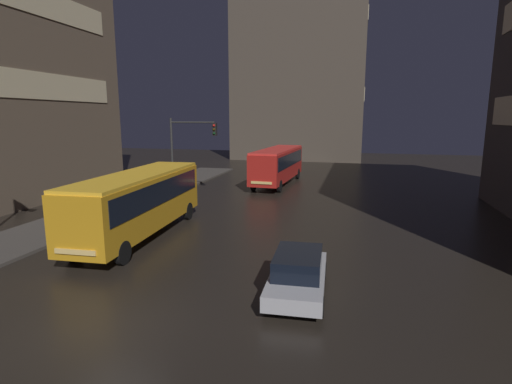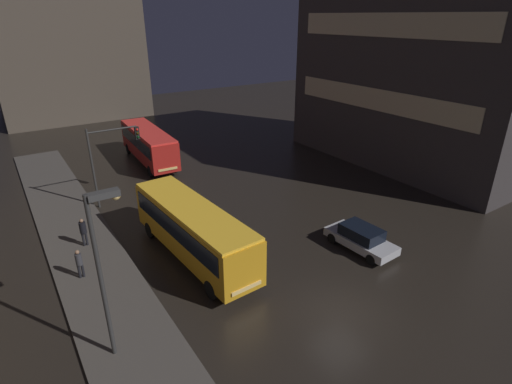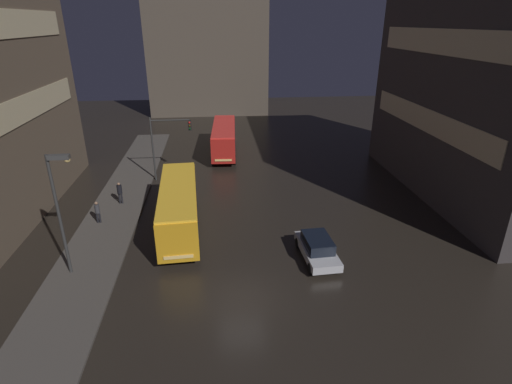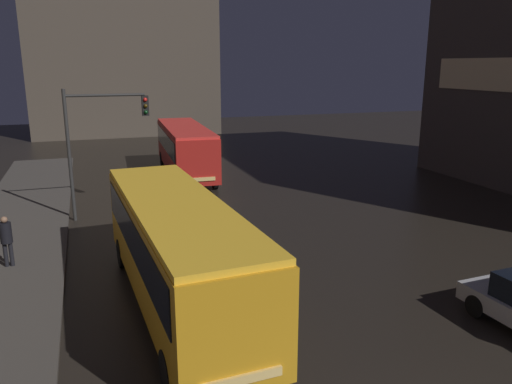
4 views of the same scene
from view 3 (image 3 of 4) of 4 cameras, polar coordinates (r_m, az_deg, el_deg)
ground_plane at (r=22.02m, az=-2.07°, el=-15.02°), size 120.00×120.00×0.00m
sidewalk_left at (r=31.48m, az=-20.00°, el=-3.78°), size 4.00×48.00×0.15m
building_right_block at (r=37.26m, az=30.74°, el=12.80°), size 10.07×21.77×17.78m
building_far_backdrop at (r=67.68m, az=-7.07°, el=23.20°), size 18.07×12.00×27.52m
bus_near at (r=28.10m, az=-10.97°, el=-1.67°), size 3.04×10.49×3.24m
bus_far at (r=44.38m, az=-4.59°, el=7.94°), size 2.93×10.44×3.20m
car_taxi at (r=25.14m, az=8.74°, el=-7.88°), size 2.04×4.46×1.47m
pedestrian_near at (r=33.44m, az=-18.90°, el=0.14°), size 0.49×0.49×1.78m
pedestrian_mid at (r=30.83m, az=-21.72°, el=-2.49°), size 0.43×0.43×1.66m
traffic_light_main at (r=36.89m, az=-12.67°, el=7.60°), size 3.65×0.35×5.89m
street_lamp_sidewalk at (r=23.87m, az=-26.22°, el=-0.62°), size 1.25×0.36×7.18m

